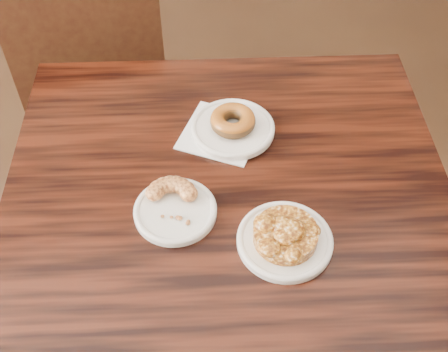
{
  "coord_description": "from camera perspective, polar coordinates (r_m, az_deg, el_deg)",
  "views": [
    {
      "loc": [
        -0.04,
        -0.46,
        1.6
      ],
      "look_at": [
        0.06,
        0.23,
        0.8
      ],
      "focal_mm": 45.0,
      "sensor_mm": 36.0,
      "label": 1
    }
  ],
  "objects": [
    {
      "name": "cafe_table",
      "position": [
        1.4,
        0.38,
        -11.99
      ],
      "size": [
        0.97,
        0.97,
        0.75
      ],
      "primitive_type": "cube",
      "rotation": [
        0.0,
        0.0,
        -0.1
      ],
      "color": "black",
      "rests_on": "floor"
    },
    {
      "name": "apple_fritter",
      "position": [
        1.01,
        6.3,
        -5.75
      ],
      "size": [
        0.16,
        0.16,
        0.04
      ],
      "primitive_type": null,
      "color": "#491F07",
      "rests_on": "plate_fritter"
    },
    {
      "name": "glazed_donut",
      "position": [
        1.19,
        0.9,
        5.63
      ],
      "size": [
        0.1,
        0.1,
        0.03
      ],
      "primitive_type": "torus",
      "color": "#975416",
      "rests_on": "plate_donut"
    },
    {
      "name": "chair_far",
      "position": [
        1.84,
        -13.32,
        8.93
      ],
      "size": [
        0.52,
        0.52,
        0.9
      ],
      "primitive_type": null,
      "rotation": [
        0.0,
        0.0,
        3.35
      ],
      "color": "black",
      "rests_on": "floor"
    },
    {
      "name": "plate_donut",
      "position": [
        1.2,
        0.89,
        4.84
      ],
      "size": [
        0.18,
        0.18,
        0.01
      ],
      "primitive_type": "cylinder",
      "color": "white",
      "rests_on": "napkin"
    },
    {
      "name": "plate_cruller",
      "position": [
        1.06,
        -4.97,
        -3.58
      ],
      "size": [
        0.16,
        0.16,
        0.01
      ],
      "primitive_type": "cylinder",
      "color": "silver",
      "rests_on": "cafe_table"
    },
    {
      "name": "cruller_fragment",
      "position": [
        1.05,
        -5.05,
        -2.86
      ],
      "size": [
        0.11,
        0.11,
        0.03
      ],
      "primitive_type": null,
      "color": "#5C2A12",
      "rests_on": "plate_cruller"
    },
    {
      "name": "plate_fritter",
      "position": [
        1.03,
        6.19,
        -6.56
      ],
      "size": [
        0.17,
        0.17,
        0.01
      ],
      "primitive_type": "cylinder",
      "color": "silver",
      "rests_on": "cafe_table"
    },
    {
      "name": "napkin",
      "position": [
        1.21,
        -0.3,
        4.42
      ],
      "size": [
        0.21,
        0.21,
        0.0
      ],
      "primitive_type": "cube",
      "rotation": [
        0.0,
        0.0,
        -0.49
      ],
      "color": "white",
      "rests_on": "cafe_table"
    }
  ]
}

